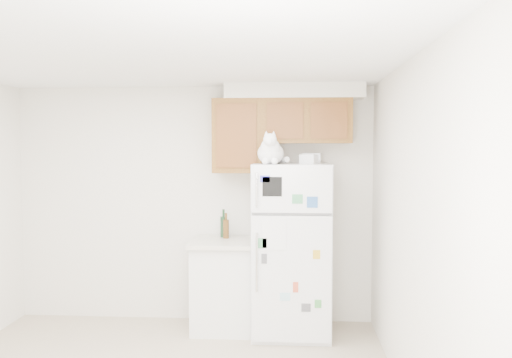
# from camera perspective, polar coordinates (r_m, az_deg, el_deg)

# --- Properties ---
(room_shell) EXTENTS (3.84, 4.04, 2.52)m
(room_shell) POSITION_cam_1_polar(r_m,az_deg,el_deg) (4.08, -9.40, 0.62)
(room_shell) COLOR silver
(room_shell) RESTS_ON ground_plane
(refrigerator) EXTENTS (0.76, 0.78, 1.70)m
(refrigerator) POSITION_cam_1_polar(r_m,az_deg,el_deg) (5.43, 3.76, -7.37)
(refrigerator) COLOR white
(refrigerator) RESTS_ON ground_plane
(base_counter) EXTENTS (0.64, 0.64, 0.92)m
(base_counter) POSITION_cam_1_polar(r_m,az_deg,el_deg) (5.63, -3.43, -11.03)
(base_counter) COLOR white
(base_counter) RESTS_ON ground_plane
(cat) EXTENTS (0.31, 0.45, 0.32)m
(cat) POSITION_cam_1_polar(r_m,az_deg,el_deg) (5.17, 1.56, 2.90)
(cat) COLOR white
(cat) RESTS_ON refrigerator
(storage_box_back) EXTENTS (0.20, 0.15, 0.10)m
(storage_box_back) POSITION_cam_1_polar(r_m,az_deg,el_deg) (5.46, 5.88, 2.19)
(storage_box_back) COLOR white
(storage_box_back) RESTS_ON refrigerator
(storage_box_front) EXTENTS (0.18, 0.16, 0.09)m
(storage_box_front) POSITION_cam_1_polar(r_m,az_deg,el_deg) (5.29, 5.54, 2.10)
(storage_box_front) COLOR white
(storage_box_front) RESTS_ON refrigerator
(bottle_green) EXTENTS (0.07, 0.07, 0.29)m
(bottle_green) POSITION_cam_1_polar(r_m,az_deg,el_deg) (5.69, -3.43, -4.66)
(bottle_green) COLOR #19381E
(bottle_green) RESTS_ON base_counter
(bottle_amber) EXTENTS (0.06, 0.06, 0.26)m
(bottle_amber) POSITION_cam_1_polar(r_m,az_deg,el_deg) (5.61, -3.17, -4.92)
(bottle_amber) COLOR #593814
(bottle_amber) RESTS_ON base_counter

